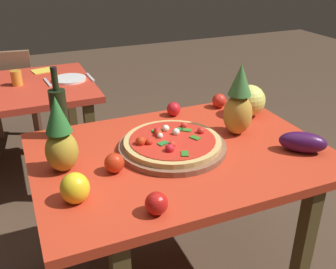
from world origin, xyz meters
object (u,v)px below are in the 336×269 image
(tomato_beside_pepper, at_px, (219,101))
(tomato_by_bottle, at_px, (174,109))
(pizza, at_px, (172,141))
(dinner_plate, at_px, (69,79))
(wine_bottle, at_px, (59,112))
(knife_utensil, at_px, (90,77))
(tomato_near_board, at_px, (156,203))
(pizza_board, at_px, (172,147))
(drinking_glass_juice, at_px, (16,78))
(tomato_at_corner, at_px, (114,163))
(napkin_folded, at_px, (43,71))
(display_table, at_px, (180,168))
(bell_pepper, at_px, (75,188))
(pineapple_left, at_px, (60,138))
(pineapple_right, at_px, (239,103))
(eggplant, at_px, (303,142))
(background_table, at_px, (23,103))
(melon, at_px, (250,100))
(dining_chair, at_px, (10,95))
(fork_utensil, at_px, (48,82))

(tomato_beside_pepper, bearing_deg, tomato_by_bottle, -178.85)
(pizza, distance_m, tomato_beside_pepper, 0.55)
(pizza, bearing_deg, dinner_plate, 101.87)
(wine_bottle, relative_size, knife_utensil, 1.84)
(tomato_near_board, relative_size, knife_utensil, 0.43)
(pizza_board, xyz_separation_m, knife_utensil, (-0.10, 1.15, -0.01))
(wine_bottle, distance_m, drinking_glass_juice, 0.87)
(tomato_at_corner, relative_size, dinner_plate, 0.36)
(pizza_board, xyz_separation_m, napkin_folded, (-0.38, 1.43, -0.01))
(display_table, bearing_deg, bell_pepper, -158.95)
(pineapple_left, distance_m, drinking_glass_juice, 1.17)
(pineapple_right, bearing_deg, eggplant, -58.62)
(tomato_at_corner, bearing_deg, background_table, 102.28)
(melon, distance_m, tomato_at_corner, 0.85)
(bell_pepper, relative_size, dinner_plate, 0.51)
(pineapple_right, xyz_separation_m, tomato_at_corner, (-0.63, -0.11, -0.11))
(tomato_near_board, bearing_deg, drinking_glass_juice, 102.17)
(pizza_board, bearing_deg, tomato_beside_pepper, 38.89)
(pizza, distance_m, pineapple_left, 0.47)
(eggplant, height_order, tomato_at_corner, eggplant)
(knife_utensil, bearing_deg, bell_pepper, -106.57)
(display_table, xyz_separation_m, dining_chair, (-0.65, 1.81, -0.17))
(dinner_plate, height_order, knife_utensil, dinner_plate)
(pineapple_right, relative_size, tomato_near_board, 4.32)
(bell_pepper, xyz_separation_m, dinner_plate, (0.22, 1.36, -0.04))
(pizza_board, height_order, napkin_folded, pizza_board)
(tomato_beside_pepper, distance_m, tomato_near_board, 0.99)
(drinking_glass_juice, relative_size, fork_utensil, 0.53)
(melon, relative_size, eggplant, 0.81)
(eggplant, xyz_separation_m, napkin_folded, (-0.89, 1.67, -0.04))
(display_table, xyz_separation_m, fork_utensil, (-0.41, 1.17, 0.09))
(tomato_near_board, height_order, drinking_glass_juice, drinking_glass_juice)
(pineapple_left, distance_m, fork_utensil, 1.15)
(wine_bottle, bearing_deg, bell_pepper, -94.00)
(melon, xyz_separation_m, bell_pepper, (-0.98, -0.41, -0.03))
(tomato_near_board, xyz_separation_m, dinner_plate, (-0.02, 1.54, -0.03))
(melon, xyz_separation_m, fork_utensil, (-0.90, 0.95, -0.08))
(melon, height_order, napkin_folded, melon)
(display_table, relative_size, tomato_at_corner, 15.79)
(display_table, xyz_separation_m, pizza_board, (-0.03, 0.03, 0.10))
(tomato_beside_pepper, relative_size, napkin_folded, 0.56)
(wine_bottle, xyz_separation_m, fork_utensil, (0.04, 0.83, -0.12))
(pineapple_right, bearing_deg, tomato_at_corner, -169.85)
(pineapple_left, distance_m, tomato_beside_pepper, 0.96)
(pineapple_right, height_order, napkin_folded, pineapple_right)
(tomato_at_corner, bearing_deg, knife_utensil, 81.70)
(background_table, bearing_deg, pineapple_right, -51.43)
(pizza_board, bearing_deg, dinner_plate, 101.97)
(tomato_beside_pepper, xyz_separation_m, knife_utensil, (-0.53, 0.80, -0.03))
(wine_bottle, relative_size, tomato_at_corner, 4.17)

